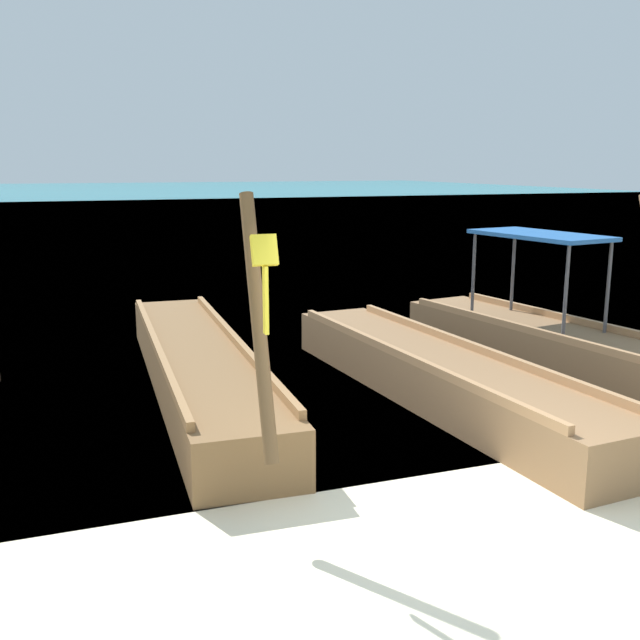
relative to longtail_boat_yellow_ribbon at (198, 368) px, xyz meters
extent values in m
plane|color=beige|center=(1.21, -4.77, -0.33)|extent=(120.00, 120.00, 0.00)
plane|color=#147A89|center=(1.21, 56.59, -0.32)|extent=(120.00, 120.00, 0.00)
cube|color=brown|center=(0.00, 0.03, -0.02)|extent=(1.39, 6.90, 0.61)
cube|color=#996C3F|center=(-0.52, 0.05, 0.34)|extent=(0.32, 6.31, 0.10)
cube|color=#996C3F|center=(0.52, 0.01, 0.34)|extent=(0.32, 6.31, 0.10)
cylinder|color=brown|center=(-0.14, -3.64, 1.34)|extent=(0.15, 0.89, 2.15)
cube|color=yellow|center=(-0.15, -3.87, 1.99)|extent=(0.21, 0.15, 0.25)
cube|color=yellow|center=(-0.15, -3.89, 1.60)|extent=(0.03, 0.08, 0.54)
cube|color=olive|center=(2.84, -1.37, -0.03)|extent=(1.63, 6.35, 0.59)
cube|color=#AF7F52|center=(2.31, -1.41, 0.32)|extent=(0.53, 5.77, 0.10)
cube|color=#AF7F52|center=(3.36, -1.33, 0.32)|extent=(0.53, 5.77, 0.10)
cube|color=olive|center=(5.24, -0.99, -0.03)|extent=(2.18, 6.44, 0.59)
cube|color=#AF7F52|center=(4.69, -1.08, 0.32)|extent=(0.99, 5.76, 0.10)
cube|color=#AF7F52|center=(5.79, -0.90, 0.32)|extent=(0.99, 5.76, 0.10)
cylinder|color=#4C4C51|center=(4.85, -1.21, 0.92)|extent=(0.06, 0.06, 1.31)
cylinder|color=#4C4C51|center=(5.68, -1.08, 0.92)|extent=(0.06, 0.06, 1.31)
cylinder|color=#4C4C51|center=(4.55, 0.66, 0.92)|extent=(0.06, 0.06, 1.31)
cylinder|color=#4C4C51|center=(5.38, 0.80, 0.92)|extent=(0.06, 0.06, 1.31)
cube|color=#235BA3|center=(5.12, -0.21, 1.61)|extent=(1.34, 2.23, 0.06)
camera|label=1|loc=(-1.66, -9.29, 2.64)|focal=41.01mm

